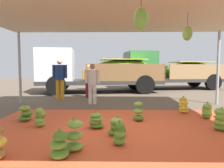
# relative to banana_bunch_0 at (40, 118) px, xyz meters

# --- Properties ---
(ground_plane) EXTENTS (40.00, 40.00, 0.00)m
(ground_plane) POSITION_rel_banana_bunch_0_xyz_m (1.85, 3.02, -0.23)
(ground_plane) COLOR brown
(tarp_orange) EXTENTS (6.42, 4.10, 0.01)m
(tarp_orange) POSITION_rel_banana_bunch_0_xyz_m (1.85, 0.02, -0.22)
(tarp_orange) COLOR #D1512D
(tarp_orange) RESTS_ON ground
(tent_canopy) EXTENTS (8.00, 7.00, 2.83)m
(tent_canopy) POSITION_rel_banana_bunch_0_xyz_m (1.86, -0.07, 2.52)
(tent_canopy) COLOR #9EA0A5
(tent_canopy) RESTS_ON ground
(banana_bunch_0) EXTENTS (0.32, 0.32, 0.49)m
(banana_bunch_0) POSITION_rel_banana_bunch_0_xyz_m (0.00, 0.00, 0.00)
(banana_bunch_0) COLOR #75A83D
(banana_bunch_0) RESTS_ON tarp_orange
(banana_bunch_1) EXTENTS (0.32, 0.31, 0.45)m
(banana_bunch_1) POSITION_rel_banana_bunch_0_xyz_m (1.85, -1.12, -0.02)
(banana_bunch_1) COLOR #60932D
(banana_bunch_1) RESTS_ON tarp_orange
(banana_bunch_2) EXTENTS (0.37, 0.37, 0.46)m
(banana_bunch_2) POSITION_rel_banana_bunch_0_xyz_m (4.27, 0.94, -0.02)
(banana_bunch_2) COLOR #60932D
(banana_bunch_2) RESTS_ON tarp_orange
(banana_bunch_4) EXTENTS (0.44, 0.43, 0.41)m
(banana_bunch_4) POSITION_rel_banana_bunch_0_xyz_m (1.80, -0.56, -0.05)
(banana_bunch_4) COLOR #518428
(banana_bunch_4) RESTS_ON tarp_orange
(banana_bunch_5) EXTENTS (0.40, 0.40, 0.53)m
(banana_bunch_5) POSITION_rel_banana_bunch_0_xyz_m (4.09, -0.21, 0.02)
(banana_bunch_5) COLOR #518428
(banana_bunch_5) RESTS_ON tarp_orange
(banana_bunch_6) EXTENTS (0.44, 0.44, 0.41)m
(banana_bunch_6) POSITION_rel_banana_bunch_0_xyz_m (1.32, -0.06, -0.05)
(banana_bunch_6) COLOR #477523
(banana_bunch_6) RESTS_ON tarp_orange
(banana_bunch_7) EXTENTS (0.37, 0.37, 0.55)m
(banana_bunch_7) POSITION_rel_banana_bunch_0_xyz_m (2.36, 0.64, 0.01)
(banana_bunch_7) COLOR #477523
(banana_bunch_7) RESTS_ON tarp_orange
(banana_bunch_8) EXTENTS (0.38, 0.38, 0.53)m
(banana_bunch_8) POSITION_rel_banana_bunch_0_xyz_m (3.85, 1.61, 0.01)
(banana_bunch_8) COLOR gold
(banana_bunch_8) RESTS_ON tarp_orange
(banana_bunch_9) EXTENTS (0.39, 0.38, 0.47)m
(banana_bunch_9) POSITION_rel_banana_bunch_0_xyz_m (0.92, -1.72, -0.02)
(banana_bunch_9) COLOR #518428
(banana_bunch_9) RESTS_ON tarp_orange
(banana_bunch_10) EXTENTS (0.37, 0.35, 0.57)m
(banana_bunch_10) POSITION_rel_banana_bunch_0_xyz_m (1.08, -1.41, 0.02)
(banana_bunch_10) COLOR #75A83D
(banana_bunch_10) RESTS_ON tarp_orange
(banana_bunch_11) EXTENTS (0.41, 0.39, 0.46)m
(banana_bunch_11) POSITION_rel_banana_bunch_0_xyz_m (-0.58, 0.54, -0.03)
(banana_bunch_11) COLOR #477523
(banana_bunch_11) RESTS_ON tarp_orange
(cargo_truck_main) EXTENTS (7.01, 3.41, 2.40)m
(cargo_truck_main) POSITION_rel_banana_bunch_0_xyz_m (0.63, 7.19, 0.99)
(cargo_truck_main) COLOR #2D2D2D
(cargo_truck_main) RESTS_ON ground
(cargo_truck_far) EXTENTS (6.56, 3.42, 2.40)m
(cargo_truck_far) POSITION_rel_banana_bunch_0_xyz_m (5.26, 9.19, 0.97)
(cargo_truck_far) COLOR #2D2D2D
(cargo_truck_far) RESTS_ON ground
(worker_0) EXTENTS (0.65, 0.40, 1.78)m
(worker_0) POSITION_rel_banana_bunch_0_xyz_m (-0.69, 4.43, 0.81)
(worker_0) COLOR orange
(worker_0) RESTS_ON ground
(worker_1) EXTENTS (0.56, 0.34, 1.54)m
(worker_1) POSITION_rel_banana_bunch_0_xyz_m (0.52, 4.89, 0.67)
(worker_1) COLOR maroon
(worker_1) RESTS_ON ground
(worker_2) EXTENTS (0.56, 0.35, 1.54)m
(worker_2) POSITION_rel_banana_bunch_0_xyz_m (0.88, 3.20, 0.67)
(worker_2) COLOR silver
(worker_2) RESTS_ON ground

